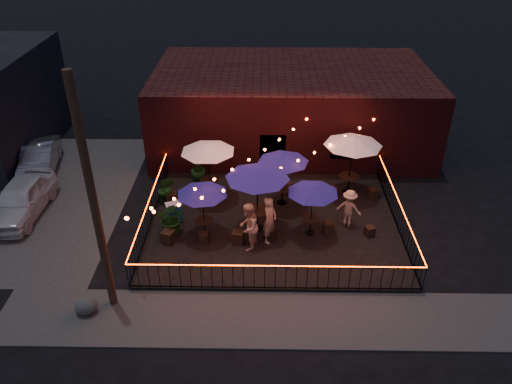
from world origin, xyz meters
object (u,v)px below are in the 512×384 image
(utility_pole, at_px, (94,203))
(cafe_table_4, at_px, (313,190))
(cafe_table_0, at_px, (202,191))
(cafe_table_1, at_px, (208,148))
(cafe_table_5, at_px, (353,142))
(cooler, at_px, (174,212))
(cafe_table_2, at_px, (257,174))
(boulder, at_px, (86,306))
(cafe_table_3, at_px, (283,159))

(utility_pole, height_order, cafe_table_4, utility_pole)
(utility_pole, xyz_separation_m, cafe_table_0, (2.67, 3.75, -1.87))
(cafe_table_0, bearing_deg, cafe_table_1, 90.95)
(cafe_table_5, height_order, cooler, cafe_table_5)
(cafe_table_2, relative_size, boulder, 3.39)
(cafe_table_1, height_order, cafe_table_2, cafe_table_2)
(cafe_table_5, bearing_deg, boulder, -141.95)
(cafe_table_2, bearing_deg, cafe_table_1, 131.08)
(utility_pole, relative_size, cafe_table_4, 3.15)
(cafe_table_1, xyz_separation_m, cafe_table_2, (2.12, -2.44, 0.15))
(utility_pole, distance_m, cooler, 5.93)
(cafe_table_1, height_order, cafe_table_4, cafe_table_1)
(cafe_table_0, xyz_separation_m, cafe_table_1, (-0.05, 2.84, 0.37))
(utility_pole, distance_m, cafe_table_3, 8.56)
(cafe_table_3, distance_m, cooler, 4.98)
(boulder, bearing_deg, cafe_table_1, 64.44)
(cafe_table_2, relative_size, cafe_table_4, 1.08)
(cooler, xyz_separation_m, boulder, (-2.10, -5.11, -0.25))
(cafe_table_2, relative_size, cooler, 3.32)
(cafe_table_0, height_order, cafe_table_2, cafe_table_2)
(cafe_table_1, xyz_separation_m, cafe_table_3, (3.17, -0.52, -0.19))
(cafe_table_4, distance_m, boulder, 8.94)
(cafe_table_5, height_order, boulder, cafe_table_5)
(utility_pole, relative_size, cafe_table_1, 2.62)
(cafe_table_2, distance_m, cafe_table_3, 2.21)
(cooler, height_order, boulder, cooler)
(cafe_table_5, xyz_separation_m, boulder, (-9.53, -7.46, -2.35))
(cafe_table_5, bearing_deg, utility_pole, -141.47)
(utility_pole, height_order, cafe_table_2, utility_pole)
(cafe_table_2, height_order, cafe_table_4, cafe_table_2)
(cafe_table_1, distance_m, cafe_table_4, 5.03)
(cafe_table_5, distance_m, cooler, 8.07)
(cafe_table_2, distance_m, cafe_table_5, 4.93)
(utility_pole, bearing_deg, cafe_table_4, 29.53)
(cooler, bearing_deg, cafe_table_2, -31.82)
(cafe_table_3, distance_m, boulder, 9.46)
(cafe_table_3, height_order, cafe_table_5, cafe_table_5)
(cafe_table_3, relative_size, cafe_table_4, 0.93)
(cafe_table_3, xyz_separation_m, cafe_table_4, (1.06, -2.20, -0.16))
(cafe_table_4, relative_size, boulder, 3.15)
(cafe_table_5, bearing_deg, cooler, -162.47)
(cafe_table_2, distance_m, boulder, 7.55)
(cafe_table_2, distance_m, cafe_table_4, 2.18)
(cafe_table_3, bearing_deg, cafe_table_2, -118.50)
(cooler, bearing_deg, utility_pole, -129.83)
(utility_pole, bearing_deg, cafe_table_1, 68.28)
(utility_pole, xyz_separation_m, boulder, (-0.75, -0.47, -3.69))
(utility_pole, distance_m, cafe_table_1, 7.25)
(utility_pole, relative_size, boulder, 9.91)
(cafe_table_0, height_order, cooler, cafe_table_0)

